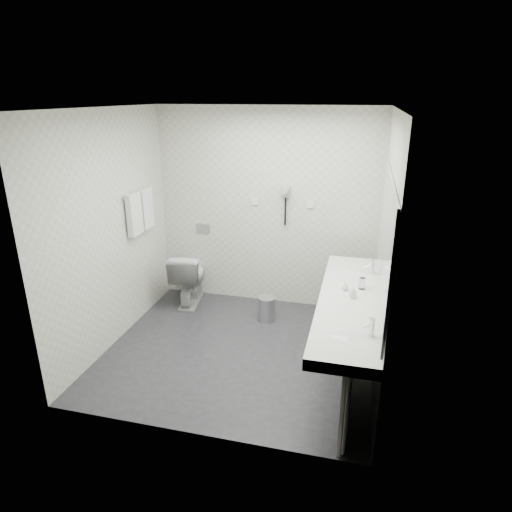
# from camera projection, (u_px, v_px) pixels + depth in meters

# --- Properties ---
(floor) EXTENTS (2.80, 2.80, 0.00)m
(floor) POSITION_uv_depth(u_px,v_px,m) (239.00, 350.00, 4.81)
(floor) COLOR #252529
(floor) RESTS_ON ground
(ceiling) EXTENTS (2.80, 2.80, 0.00)m
(ceiling) POSITION_uv_depth(u_px,v_px,m) (236.00, 108.00, 3.95)
(ceiling) COLOR silver
(ceiling) RESTS_ON wall_back
(wall_back) EXTENTS (2.80, 0.00, 2.80)m
(wall_back) POSITION_uv_depth(u_px,v_px,m) (266.00, 209.00, 5.56)
(wall_back) COLOR beige
(wall_back) RESTS_ON floor
(wall_front) EXTENTS (2.80, 0.00, 2.80)m
(wall_front) POSITION_uv_depth(u_px,v_px,m) (188.00, 296.00, 3.19)
(wall_front) COLOR beige
(wall_front) RESTS_ON floor
(wall_left) EXTENTS (0.00, 2.60, 2.60)m
(wall_left) POSITION_uv_depth(u_px,v_px,m) (111.00, 231.00, 4.69)
(wall_left) COLOR beige
(wall_left) RESTS_ON floor
(wall_right) EXTENTS (0.00, 2.60, 2.60)m
(wall_right) POSITION_uv_depth(u_px,v_px,m) (384.00, 252.00, 4.06)
(wall_right) COLOR beige
(wall_right) RESTS_ON floor
(vanity_counter) EXTENTS (0.55, 2.20, 0.10)m
(vanity_counter) POSITION_uv_depth(u_px,v_px,m) (349.00, 303.00, 4.10)
(vanity_counter) COLOR silver
(vanity_counter) RESTS_ON floor
(vanity_panel) EXTENTS (0.03, 2.15, 0.75)m
(vanity_panel) POSITION_uv_depth(u_px,v_px,m) (348.00, 343.00, 4.24)
(vanity_panel) COLOR gray
(vanity_panel) RESTS_ON floor
(vanity_post_near) EXTENTS (0.06, 0.06, 0.75)m
(vanity_post_near) POSITION_uv_depth(u_px,v_px,m) (346.00, 415.00, 3.28)
(vanity_post_near) COLOR silver
(vanity_post_near) RESTS_ON floor
(vanity_post_far) EXTENTS (0.06, 0.06, 0.75)m
(vanity_post_far) POSITION_uv_depth(u_px,v_px,m) (355.00, 298.00, 5.18)
(vanity_post_far) COLOR silver
(vanity_post_far) RESTS_ON floor
(mirror) EXTENTS (0.02, 2.20, 1.05)m
(mirror) POSITION_uv_depth(u_px,v_px,m) (385.00, 238.00, 3.81)
(mirror) COLOR #B2BCC6
(mirror) RESTS_ON wall_right
(basin_near) EXTENTS (0.40, 0.31, 0.05)m
(basin_near) POSITION_uv_depth(u_px,v_px,m) (345.00, 334.00, 3.49)
(basin_near) COLOR silver
(basin_near) RESTS_ON vanity_counter
(basin_far) EXTENTS (0.40, 0.31, 0.05)m
(basin_far) POSITION_uv_depth(u_px,v_px,m) (352.00, 273.00, 4.68)
(basin_far) COLOR silver
(basin_far) RESTS_ON vanity_counter
(faucet_near) EXTENTS (0.04, 0.04, 0.15)m
(faucet_near) POSITION_uv_depth(u_px,v_px,m) (372.00, 327.00, 3.42)
(faucet_near) COLOR silver
(faucet_near) RESTS_ON vanity_counter
(faucet_far) EXTENTS (0.04, 0.04, 0.15)m
(faucet_far) POSITION_uv_depth(u_px,v_px,m) (372.00, 267.00, 4.60)
(faucet_far) COLOR silver
(faucet_far) RESTS_ON vanity_counter
(soap_bottle_a) EXTENTS (0.07, 0.07, 0.11)m
(soap_bottle_a) POSITION_uv_depth(u_px,v_px,m) (353.00, 292.00, 4.06)
(soap_bottle_a) COLOR beige
(soap_bottle_a) RESTS_ON vanity_counter
(soap_bottle_b) EXTENTS (0.09, 0.09, 0.08)m
(soap_bottle_b) POSITION_uv_depth(u_px,v_px,m) (345.00, 286.00, 4.23)
(soap_bottle_b) COLOR beige
(soap_bottle_b) RESTS_ON vanity_counter
(glass_left) EXTENTS (0.07, 0.07, 0.11)m
(glass_left) POSITION_uv_depth(u_px,v_px,m) (362.00, 283.00, 4.25)
(glass_left) COLOR silver
(glass_left) RESTS_ON vanity_counter
(toilet) EXTENTS (0.48, 0.74, 0.71)m
(toilet) POSITION_uv_depth(u_px,v_px,m) (189.00, 277.00, 5.81)
(toilet) COLOR silver
(toilet) RESTS_ON floor
(flush_plate) EXTENTS (0.18, 0.02, 0.12)m
(flush_plate) POSITION_uv_depth(u_px,v_px,m) (203.00, 228.00, 5.84)
(flush_plate) COLOR #B2B5BA
(flush_plate) RESTS_ON wall_back
(pedal_bin) EXTENTS (0.21, 0.21, 0.29)m
(pedal_bin) POSITION_uv_depth(u_px,v_px,m) (267.00, 309.00, 5.40)
(pedal_bin) COLOR #B2B5BA
(pedal_bin) RESTS_ON floor
(bin_lid) EXTENTS (0.21, 0.21, 0.02)m
(bin_lid) POSITION_uv_depth(u_px,v_px,m) (267.00, 298.00, 5.35)
(bin_lid) COLOR #B2B5BA
(bin_lid) RESTS_ON pedal_bin
(towel_rail) EXTENTS (0.02, 0.62, 0.02)m
(towel_rail) POSITION_uv_depth(u_px,v_px,m) (138.00, 193.00, 5.08)
(towel_rail) COLOR silver
(towel_rail) RESTS_ON wall_left
(towel_near) EXTENTS (0.07, 0.24, 0.48)m
(towel_near) POSITION_uv_depth(u_px,v_px,m) (134.00, 214.00, 5.02)
(towel_near) COLOR silver
(towel_near) RESTS_ON towel_rail
(towel_far) EXTENTS (0.07, 0.24, 0.48)m
(towel_far) POSITION_uv_depth(u_px,v_px,m) (146.00, 209.00, 5.28)
(towel_far) COLOR silver
(towel_far) RESTS_ON towel_rail
(dryer_cradle) EXTENTS (0.10, 0.04, 0.14)m
(dryer_cradle) POSITION_uv_depth(u_px,v_px,m) (286.00, 191.00, 5.39)
(dryer_cradle) COLOR #98989E
(dryer_cradle) RESTS_ON wall_back
(dryer_barrel) EXTENTS (0.08, 0.14, 0.08)m
(dryer_barrel) POSITION_uv_depth(u_px,v_px,m) (285.00, 190.00, 5.32)
(dryer_barrel) COLOR #98989E
(dryer_barrel) RESTS_ON dryer_cradle
(dryer_cord) EXTENTS (0.02, 0.02, 0.35)m
(dryer_cord) POSITION_uv_depth(u_px,v_px,m) (285.00, 212.00, 5.46)
(dryer_cord) COLOR black
(dryer_cord) RESTS_ON dryer_cradle
(switch_plate_a) EXTENTS (0.09, 0.02, 0.09)m
(switch_plate_a) POSITION_uv_depth(u_px,v_px,m) (255.00, 201.00, 5.55)
(switch_plate_a) COLOR silver
(switch_plate_a) RESTS_ON wall_back
(switch_plate_b) EXTENTS (0.09, 0.02, 0.09)m
(switch_plate_b) POSITION_uv_depth(u_px,v_px,m) (310.00, 204.00, 5.39)
(switch_plate_b) COLOR silver
(switch_plate_b) RESTS_ON wall_back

